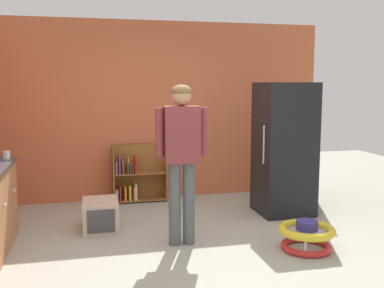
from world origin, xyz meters
name	(u,v)px	position (x,y,z in m)	size (l,w,h in m)	color
ground_plane	(192,249)	(0.00, 0.00, 0.00)	(12.00, 12.00, 0.00)	#A7A798
back_wall	(157,111)	(0.00, 2.33, 1.35)	(5.20, 0.06, 2.70)	#C8633C
refrigerator	(284,149)	(1.54, 1.07, 0.89)	(0.73, 0.68, 1.78)	black
bookshelf	(136,177)	(-0.36, 2.14, 0.37)	(0.80, 0.28, 0.85)	brown
standing_person	(182,149)	(-0.07, 0.19, 1.06)	(0.57, 0.22, 1.75)	#4D5657
baby_walker	(307,235)	(1.18, -0.30, 0.16)	(0.60, 0.60, 0.32)	red
pet_carrier	(100,215)	(-0.93, 0.91, 0.18)	(0.42, 0.55, 0.36)	beige
white_cup	(6,155)	(-1.97, 0.97, 0.95)	(0.08, 0.08, 0.10)	white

